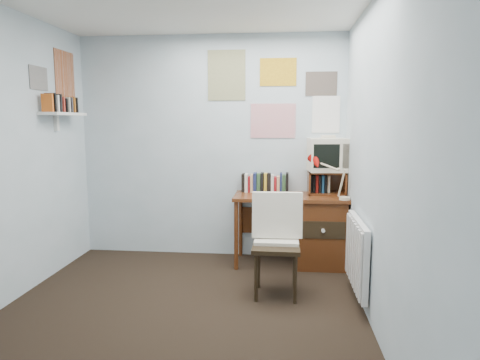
# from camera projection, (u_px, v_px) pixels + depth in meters

# --- Properties ---
(ground) EXTENTS (3.50, 3.50, 0.00)m
(ground) POSITION_uv_depth(u_px,v_px,m) (175.00, 322.00, 3.32)
(ground) COLOR black
(ground) RESTS_ON ground
(back_wall) EXTENTS (3.00, 0.02, 2.50)m
(back_wall) POSITION_uv_depth(u_px,v_px,m) (211.00, 147.00, 4.87)
(back_wall) COLOR silver
(back_wall) RESTS_ON ground
(right_wall) EXTENTS (0.02, 3.50, 2.50)m
(right_wall) POSITION_uv_depth(u_px,v_px,m) (381.00, 164.00, 3.00)
(right_wall) COLOR silver
(right_wall) RESTS_ON ground
(desk) EXTENTS (1.20, 0.55, 0.76)m
(desk) POSITION_uv_depth(u_px,v_px,m) (315.00, 228.00, 4.60)
(desk) COLOR #582C14
(desk) RESTS_ON ground
(desk_chair) EXTENTS (0.46, 0.44, 0.89)m
(desk_chair) POSITION_uv_depth(u_px,v_px,m) (276.00, 247.00, 3.77)
(desk_chair) COLOR black
(desk_chair) RESTS_ON ground
(desk_lamp) EXTENTS (0.32, 0.29, 0.40)m
(desk_lamp) POSITION_uv_depth(u_px,v_px,m) (345.00, 180.00, 4.29)
(desk_lamp) COLOR red
(desk_lamp) RESTS_ON desk
(tv_riser) EXTENTS (0.40, 0.30, 0.25)m
(tv_riser) POSITION_uv_depth(u_px,v_px,m) (327.00, 183.00, 4.63)
(tv_riser) COLOR #582C14
(tv_riser) RESTS_ON desk
(crt_tv) EXTENTS (0.44, 0.41, 0.39)m
(crt_tv) POSITION_uv_depth(u_px,v_px,m) (328.00, 153.00, 4.61)
(crt_tv) COLOR beige
(crt_tv) RESTS_ON tv_riser
(book_row) EXTENTS (0.60, 0.14, 0.22)m
(book_row) POSITION_uv_depth(u_px,v_px,m) (269.00, 182.00, 4.77)
(book_row) COLOR #582C14
(book_row) RESTS_ON desk
(radiator) EXTENTS (0.09, 0.80, 0.60)m
(radiator) POSITION_uv_depth(u_px,v_px,m) (357.00, 254.00, 3.66)
(radiator) COLOR white
(radiator) RESTS_ON right_wall
(wall_shelf) EXTENTS (0.20, 0.62, 0.24)m
(wall_shelf) POSITION_uv_depth(u_px,v_px,m) (63.00, 114.00, 4.32)
(wall_shelf) COLOR white
(wall_shelf) RESTS_ON left_wall
(posters_back) EXTENTS (1.20, 0.01, 0.90)m
(posters_back) POSITION_uv_depth(u_px,v_px,m) (273.00, 93.00, 4.71)
(posters_back) COLOR white
(posters_back) RESTS_ON back_wall
(posters_left) EXTENTS (0.01, 0.70, 0.60)m
(posters_left) POSITION_uv_depth(u_px,v_px,m) (52.00, 76.00, 4.27)
(posters_left) COLOR white
(posters_left) RESTS_ON left_wall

